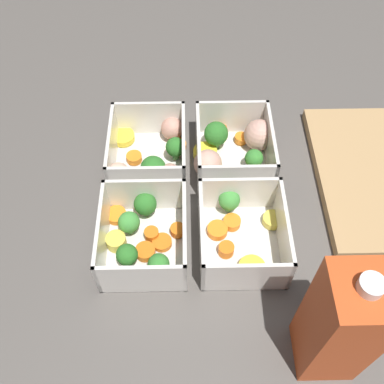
{
  "coord_description": "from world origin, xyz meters",
  "views": [
    {
      "loc": [
        0.39,
        -0.01,
        0.56
      ],
      "look_at": [
        0.0,
        0.0,
        0.02
      ],
      "focal_mm": 42.0,
      "sensor_mm": 36.0,
      "label": 1
    }
  ],
  "objects_px": {
    "container_near_left": "(151,156)",
    "container_far_right": "(241,233)",
    "container_far_left": "(234,149)",
    "container_near_right": "(142,236)",
    "juice_carton": "(341,325)"
  },
  "relations": [
    {
      "from": "container_near_left",
      "to": "juice_carton",
      "type": "height_order",
      "value": "juice_carton"
    },
    {
      "from": "container_far_right",
      "to": "juice_carton",
      "type": "relative_size",
      "value": 0.71
    },
    {
      "from": "container_far_left",
      "to": "juice_carton",
      "type": "bearing_deg",
      "value": 15.39
    },
    {
      "from": "juice_carton",
      "to": "container_near_right",
      "type": "bearing_deg",
      "value": -124.75
    },
    {
      "from": "container_near_left",
      "to": "container_far_right",
      "type": "relative_size",
      "value": 1.03
    },
    {
      "from": "container_far_left",
      "to": "juice_carton",
      "type": "relative_size",
      "value": 0.73
    },
    {
      "from": "container_far_left",
      "to": "container_far_right",
      "type": "xyz_separation_m",
      "value": [
        0.15,
        -0.0,
        -0.0
      ]
    },
    {
      "from": "container_near_left",
      "to": "container_near_right",
      "type": "distance_m",
      "value": 0.14
    },
    {
      "from": "container_far_right",
      "to": "juice_carton",
      "type": "xyz_separation_m",
      "value": [
        0.16,
        0.09,
        0.07
      ]
    },
    {
      "from": "container_near_right",
      "to": "container_near_left",
      "type": "bearing_deg",
      "value": 176.84
    },
    {
      "from": "container_near_left",
      "to": "container_near_right",
      "type": "xyz_separation_m",
      "value": [
        0.14,
        -0.01,
        -0.0
      ]
    },
    {
      "from": "container_near_left",
      "to": "container_far_left",
      "type": "xyz_separation_m",
      "value": [
        -0.01,
        0.13,
        0.0
      ]
    },
    {
      "from": "container_near_left",
      "to": "container_far_left",
      "type": "relative_size",
      "value": 1.0
    },
    {
      "from": "container_far_left",
      "to": "container_far_right",
      "type": "height_order",
      "value": "same"
    },
    {
      "from": "container_near_left",
      "to": "juice_carton",
      "type": "relative_size",
      "value": 0.73
    }
  ]
}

